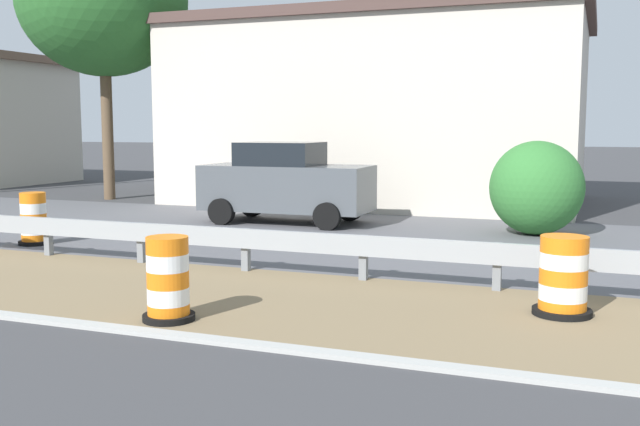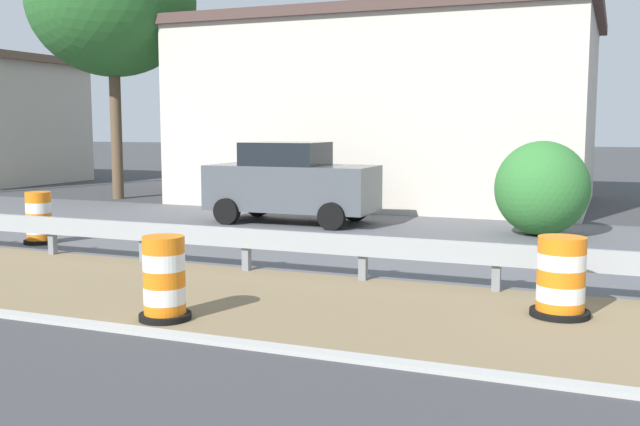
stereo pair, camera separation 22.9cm
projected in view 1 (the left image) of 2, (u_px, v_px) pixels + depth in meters
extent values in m
cube|color=slate|center=(497.00, 267.00, 10.56)|extent=(0.12, 0.12, 0.70)
cube|color=slate|center=(363.00, 258.00, 11.28)|extent=(0.12, 0.12, 0.70)
cube|color=slate|center=(246.00, 250.00, 12.00)|extent=(0.12, 0.12, 0.70)
cube|color=slate|center=(141.00, 243.00, 12.72)|extent=(0.12, 0.12, 0.70)
cube|color=slate|center=(48.00, 236.00, 13.44)|extent=(0.12, 0.12, 0.70)
cylinder|color=orange|center=(562.00, 307.00, 9.22)|extent=(0.59, 0.59, 0.20)
cylinder|color=white|center=(563.00, 291.00, 9.20)|extent=(0.59, 0.59, 0.20)
cylinder|color=orange|center=(563.00, 276.00, 9.17)|extent=(0.59, 0.59, 0.20)
cylinder|color=white|center=(564.00, 260.00, 9.15)|extent=(0.59, 0.59, 0.20)
cylinder|color=orange|center=(565.00, 244.00, 9.12)|extent=(0.59, 0.59, 0.20)
cylinder|color=black|center=(562.00, 312.00, 9.23)|extent=(0.74, 0.74, 0.08)
cylinder|color=orange|center=(169.00, 312.00, 8.96)|extent=(0.51, 0.51, 0.21)
cylinder|color=white|center=(168.00, 295.00, 8.94)|extent=(0.51, 0.51, 0.21)
cylinder|color=orange|center=(168.00, 279.00, 8.91)|extent=(0.51, 0.51, 0.21)
cylinder|color=white|center=(168.00, 262.00, 8.89)|extent=(0.51, 0.51, 0.21)
cylinder|color=orange|center=(167.00, 245.00, 8.86)|extent=(0.51, 0.51, 0.21)
cylinder|color=black|center=(169.00, 317.00, 8.97)|extent=(0.64, 0.64, 0.08)
cylinder|color=orange|center=(35.00, 239.00, 14.69)|extent=(0.50, 0.50, 0.21)
cylinder|color=white|center=(34.00, 229.00, 14.67)|extent=(0.50, 0.50, 0.21)
cylinder|color=orange|center=(34.00, 219.00, 14.64)|extent=(0.50, 0.50, 0.21)
cylinder|color=white|center=(33.00, 208.00, 14.62)|extent=(0.50, 0.50, 0.21)
cylinder|color=orange|center=(33.00, 198.00, 14.59)|extent=(0.50, 0.50, 0.21)
cylinder|color=black|center=(35.00, 242.00, 14.70)|extent=(0.63, 0.63, 0.08)
cube|color=#4C5156|center=(287.00, 188.00, 17.88)|extent=(1.80, 4.13, 1.10)
cube|color=black|center=(281.00, 154.00, 17.83)|extent=(1.59, 1.91, 0.56)
cylinder|color=black|center=(350.00, 208.00, 18.29)|extent=(0.23, 0.64, 0.64)
cylinder|color=black|center=(327.00, 216.00, 16.68)|extent=(0.23, 0.64, 0.64)
cylinder|color=black|center=(252.00, 204.00, 19.21)|extent=(0.23, 0.64, 0.64)
cylinder|color=black|center=(222.00, 211.00, 17.60)|extent=(0.23, 0.64, 0.64)
cube|color=beige|center=(383.00, 116.00, 23.30)|extent=(7.76, 12.06, 5.36)
cube|color=#4C3833|center=(384.00, 26.00, 22.96)|extent=(8.07, 12.55, 0.30)
cylinder|color=brown|center=(433.00, 56.00, 18.85)|extent=(0.24, 0.24, 8.32)
ellipsoid|color=#337533|center=(537.00, 188.00, 15.92)|extent=(2.02, 2.02, 2.05)
cylinder|color=brown|center=(108.00, 134.00, 23.48)|extent=(0.36, 0.36, 4.19)
ellipsoid|color=#286028|center=(103.00, 0.00, 22.98)|extent=(5.30, 5.30, 4.77)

